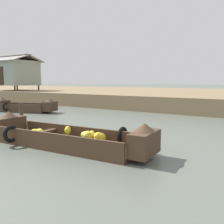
# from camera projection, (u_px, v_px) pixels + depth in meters

# --- Properties ---
(ground_plane) EXTENTS (300.00, 300.00, 0.00)m
(ground_plane) POSITION_uv_depth(u_px,v_px,m) (142.00, 123.00, 11.32)
(ground_plane) COLOR #596056
(riverbank_strip) EXTENTS (160.00, 20.00, 0.97)m
(riverbank_strip) POSITION_uv_depth(u_px,v_px,m) (212.00, 97.00, 22.52)
(riverbank_strip) COLOR #7F6B4C
(riverbank_strip) RESTS_ON ground
(banana_boat) EXTENTS (5.46, 2.16, 0.89)m
(banana_boat) POSITION_uv_depth(u_px,v_px,m) (67.00, 137.00, 7.20)
(banana_boat) COLOR #473323
(banana_boat) RESTS_ON ground
(cargo_boat_upstream) EXTENTS (4.12, 2.23, 0.88)m
(cargo_boat_upstream) POSITION_uv_depth(u_px,v_px,m) (25.00, 107.00, 15.42)
(cargo_boat_upstream) COLOR #3D2D21
(cargo_boat_upstream) RESTS_ON ground
(stilt_house_left) EXTENTS (4.68, 3.70, 3.56)m
(stilt_house_left) POSITION_uv_depth(u_px,v_px,m) (15.00, 73.00, 25.43)
(stilt_house_left) COLOR #4C3826
(stilt_house_left) RESTS_ON riverbank_strip
(mooring_post) EXTENTS (0.14, 0.14, 1.11)m
(mooring_post) POSITION_uv_depth(u_px,v_px,m) (22.00, 117.00, 9.38)
(mooring_post) COLOR #423323
(mooring_post) RESTS_ON ground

